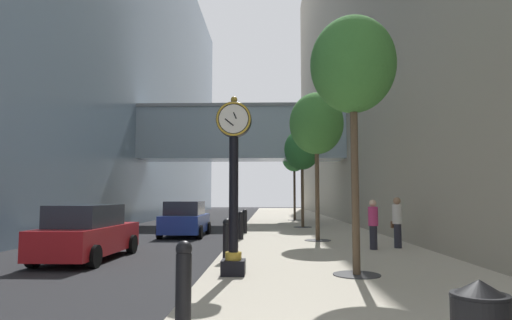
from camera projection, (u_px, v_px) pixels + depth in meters
name	position (u px, v px, depth m)	size (l,w,h in m)	color
ground_plane	(246.00, 226.00, 29.41)	(110.00, 110.00, 0.00)	#262628
sidewalk_right	(295.00, 223.00, 32.30)	(7.07, 80.00, 0.14)	#BCB29E
building_block_left	(89.00, 40.00, 33.94)	(24.34, 80.00, 28.37)	#758EA8
street_clock	(234.00, 176.00, 10.37)	(0.84, 0.55, 4.23)	black
bollard_nearest	(184.00, 282.00, 6.15)	(0.24, 0.24, 1.20)	black
bollard_third	(227.00, 239.00, 12.50)	(0.24, 0.24, 1.20)	black
bollard_fourth	(235.00, 230.00, 15.67)	(0.24, 0.24, 1.20)	black
bollard_fifth	(241.00, 225.00, 18.84)	(0.24, 0.24, 1.20)	black
bollard_sixth	(245.00, 221.00, 22.01)	(0.24, 0.24, 1.20)	black
street_tree_near	(353.00, 67.00, 10.59)	(2.05, 2.05, 6.19)	#333335
street_tree_mid_near	(316.00, 124.00, 18.64)	(2.30, 2.30, 6.26)	#333335
street_tree_mid_far	(302.00, 150.00, 26.68)	(2.16, 2.16, 5.95)	#333335
street_tree_far	(294.00, 158.00, 34.75)	(1.95, 1.95, 6.08)	#333335
pedestrian_walking	(397.00, 221.00, 15.68)	(0.43, 0.51, 1.80)	#23232D
pedestrian_by_clock	(373.00, 223.00, 15.22)	(0.44, 0.44, 1.72)	#23232D
car_red_near	(88.00, 233.00, 13.61)	(2.01, 4.65, 1.71)	#AD191E
car_blue_mid	(185.00, 219.00, 21.77)	(2.11, 4.08, 1.74)	navy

